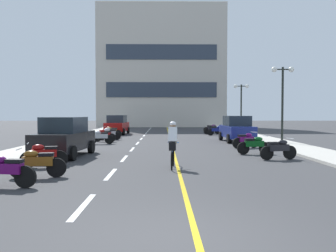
{
  "coord_description": "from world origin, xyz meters",
  "views": [
    {
      "loc": [
        -0.28,
        -5.49,
        1.99
      ],
      "look_at": [
        0.0,
        15.69,
        1.23
      ],
      "focal_mm": 37.74,
      "sensor_mm": 36.0,
      "label": 1
    }
  ],
  "objects_px": {
    "parked_car_mid": "(237,129)",
    "motorcycle_10": "(111,131)",
    "street_lamp_mid": "(283,87)",
    "street_lamp_far": "(241,97)",
    "motorcycle_13": "(212,128)",
    "motorcycle_7": "(104,135)",
    "motorcycle_12": "(212,129)",
    "parked_car_near": "(64,137)",
    "motorcycle_0": "(6,170)",
    "motorcycle_2": "(44,155)",
    "motorcycle_6": "(101,137)",
    "motorcycle_1": "(38,163)",
    "motorcycle_9": "(110,132)",
    "parked_car_far": "(117,125)",
    "motorcycle_8": "(109,134)",
    "motorcycle_3": "(279,149)",
    "motorcycle_4": "(254,145)",
    "motorcycle_5": "(246,140)",
    "cyclist_rider": "(173,143)",
    "motorcycle_11": "(217,130)"
  },
  "relations": [
    {
      "from": "motorcycle_7",
      "to": "motorcycle_13",
      "type": "distance_m",
      "value": 14.43
    },
    {
      "from": "street_lamp_far",
      "to": "motorcycle_5",
      "type": "distance_m",
      "value": 14.01
    },
    {
      "from": "motorcycle_9",
      "to": "motorcycle_12",
      "type": "xyz_separation_m",
      "value": [
        8.93,
        5.48,
        0.0
      ]
    },
    {
      "from": "motorcycle_2",
      "to": "motorcycle_3",
      "type": "height_order",
      "value": "same"
    },
    {
      "from": "street_lamp_mid",
      "to": "street_lamp_far",
      "type": "xyz_separation_m",
      "value": [
        -0.22,
        11.0,
        -0.14
      ]
    },
    {
      "from": "motorcycle_11",
      "to": "motorcycle_13",
      "type": "relative_size",
      "value": 1.01
    },
    {
      "from": "parked_car_near",
      "to": "motorcycle_8",
      "type": "bearing_deg",
      "value": 87.15
    },
    {
      "from": "motorcycle_13",
      "to": "motorcycle_7",
      "type": "bearing_deg",
      "value": -129.12
    },
    {
      "from": "motorcycle_9",
      "to": "motorcycle_4",
      "type": "bearing_deg",
      "value": -51.83
    },
    {
      "from": "motorcycle_0",
      "to": "motorcycle_4",
      "type": "height_order",
      "value": "same"
    },
    {
      "from": "street_lamp_mid",
      "to": "motorcycle_0",
      "type": "height_order",
      "value": "street_lamp_mid"
    },
    {
      "from": "motorcycle_0",
      "to": "street_lamp_mid",
      "type": "bearing_deg",
      "value": 47.81
    },
    {
      "from": "parked_car_near",
      "to": "motorcycle_10",
      "type": "bearing_deg",
      "value": 89.27
    },
    {
      "from": "motorcycle_1",
      "to": "motorcycle_13",
      "type": "xyz_separation_m",
      "value": [
        8.85,
        25.08,
        0.0
      ]
    },
    {
      "from": "motorcycle_5",
      "to": "motorcycle_6",
      "type": "distance_m",
      "value": 9.2
    },
    {
      "from": "motorcycle_9",
      "to": "parked_car_far",
      "type": "bearing_deg",
      "value": 91.61
    },
    {
      "from": "motorcycle_12",
      "to": "parked_car_near",
      "type": "bearing_deg",
      "value": -118.19
    },
    {
      "from": "motorcycle_2",
      "to": "motorcycle_13",
      "type": "distance_m",
      "value": 24.78
    },
    {
      "from": "parked_car_near",
      "to": "motorcycle_9",
      "type": "xyz_separation_m",
      "value": [
        0.31,
        11.76,
        -0.44
      ]
    },
    {
      "from": "parked_car_far",
      "to": "motorcycle_10",
      "type": "distance_m",
      "value": 3.83
    },
    {
      "from": "motorcycle_5",
      "to": "motorcycle_8",
      "type": "distance_m",
      "value": 10.8
    },
    {
      "from": "motorcycle_4",
      "to": "motorcycle_11",
      "type": "bearing_deg",
      "value": 88.45
    },
    {
      "from": "street_lamp_far",
      "to": "motorcycle_2",
      "type": "relative_size",
      "value": 2.79
    },
    {
      "from": "motorcycle_0",
      "to": "motorcycle_2",
      "type": "distance_m",
      "value": 3.56
    },
    {
      "from": "parked_car_far",
      "to": "motorcycle_4",
      "type": "distance_m",
      "value": 18.77
    },
    {
      "from": "motorcycle_0",
      "to": "motorcycle_6",
      "type": "xyz_separation_m",
      "value": [
        0.17,
        13.37,
        0.0
      ]
    },
    {
      "from": "motorcycle_10",
      "to": "motorcycle_13",
      "type": "height_order",
      "value": "same"
    },
    {
      "from": "motorcycle_8",
      "to": "motorcycle_11",
      "type": "bearing_deg",
      "value": 30.19
    },
    {
      "from": "motorcycle_1",
      "to": "motorcycle_12",
      "type": "distance_m",
      "value": 24.19
    },
    {
      "from": "motorcycle_11",
      "to": "motorcycle_8",
      "type": "bearing_deg",
      "value": -149.81
    },
    {
      "from": "motorcycle_0",
      "to": "motorcycle_13",
      "type": "bearing_deg",
      "value": 70.86
    },
    {
      "from": "motorcycle_5",
      "to": "cyclist_rider",
      "type": "distance_m",
      "value": 8.51
    },
    {
      "from": "parked_car_mid",
      "to": "motorcycle_13",
      "type": "distance_m",
      "value": 11.37
    },
    {
      "from": "parked_car_far",
      "to": "motorcycle_6",
      "type": "distance_m",
      "value": 10.75
    },
    {
      "from": "motorcycle_0",
      "to": "motorcycle_7",
      "type": "bearing_deg",
      "value": 89.65
    },
    {
      "from": "motorcycle_3",
      "to": "motorcycle_4",
      "type": "relative_size",
      "value": 0.99
    },
    {
      "from": "motorcycle_1",
      "to": "motorcycle_3",
      "type": "bearing_deg",
      "value": 25.14
    },
    {
      "from": "motorcycle_4",
      "to": "motorcycle_10",
      "type": "relative_size",
      "value": 1.0
    },
    {
      "from": "motorcycle_3",
      "to": "motorcycle_9",
      "type": "bearing_deg",
      "value": 125.23
    },
    {
      "from": "street_lamp_far",
      "to": "motorcycle_12",
      "type": "distance_m",
      "value": 4.13
    },
    {
      "from": "motorcycle_13",
      "to": "parked_car_mid",
      "type": "bearing_deg",
      "value": -89.13
    },
    {
      "from": "motorcycle_1",
      "to": "motorcycle_2",
      "type": "xyz_separation_m",
      "value": [
        -0.53,
        2.14,
        0.0
      ]
    },
    {
      "from": "motorcycle_9",
      "to": "cyclist_rider",
      "type": "relative_size",
      "value": 0.95
    },
    {
      "from": "street_lamp_mid",
      "to": "motorcycle_6",
      "type": "relative_size",
      "value": 2.86
    },
    {
      "from": "motorcycle_2",
      "to": "motorcycle_8",
      "type": "bearing_deg",
      "value": 88.44
    },
    {
      "from": "parked_car_mid",
      "to": "motorcycle_10",
      "type": "bearing_deg",
      "value": 151.49
    },
    {
      "from": "street_lamp_mid",
      "to": "parked_car_near",
      "type": "height_order",
      "value": "street_lamp_mid"
    },
    {
      "from": "parked_car_mid",
      "to": "motorcycle_0",
      "type": "bearing_deg",
      "value": -121.76
    },
    {
      "from": "motorcycle_0",
      "to": "motorcycle_10",
      "type": "xyz_separation_m",
      "value": [
        -0.15,
        20.31,
        0.0
      ]
    },
    {
      "from": "parked_car_mid",
      "to": "motorcycle_7",
      "type": "height_order",
      "value": "parked_car_mid"
    }
  ]
}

